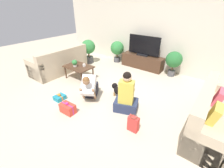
{
  "coord_description": "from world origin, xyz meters",
  "views": [
    {
      "loc": [
        2.13,
        -2.6,
        2.21
      ],
      "look_at": [
        0.17,
        -0.05,
        0.45
      ],
      "focal_mm": 24.0,
      "sensor_mm": 36.0,
      "label": 1
    }
  ],
  "objects_px": {
    "sofa_right": "(218,119)",
    "gift_bag_a": "(133,124)",
    "sofa_left": "(60,63)",
    "coffee_table": "(79,68)",
    "person_kneeling": "(90,87)",
    "tv": "(144,47)",
    "tabletop_plant": "(75,63)",
    "potted_plant_back_left": "(117,49)",
    "potted_plant_corner_left": "(88,49)",
    "mug": "(84,65)",
    "gift_box_a": "(60,97)",
    "person_sitting": "(126,97)",
    "gift_box_b": "(68,108)",
    "tv_console": "(142,62)",
    "dog": "(117,90)",
    "potted_plant_back_right": "(174,60)"
  },
  "relations": [
    {
      "from": "tv_console",
      "to": "person_sitting",
      "type": "distance_m",
      "value": 2.71
    },
    {
      "from": "tv_console",
      "to": "gift_box_a",
      "type": "relative_size",
      "value": 5.96
    },
    {
      "from": "person_sitting",
      "to": "tv_console",
      "type": "bearing_deg",
      "value": -91.46
    },
    {
      "from": "coffee_table",
      "to": "gift_bag_a",
      "type": "xyz_separation_m",
      "value": [
        2.56,
        -0.9,
        -0.22
      ]
    },
    {
      "from": "potted_plant_back_left",
      "to": "gift_bag_a",
      "type": "xyz_separation_m",
      "value": [
        2.52,
        -2.94,
        -0.38
      ]
    },
    {
      "from": "tv",
      "to": "gift_box_b",
      "type": "xyz_separation_m",
      "value": [
        -0.06,
        -3.42,
        -0.69
      ]
    },
    {
      "from": "potted_plant_back_left",
      "to": "potted_plant_corner_left",
      "type": "bearing_deg",
      "value": -138.18
    },
    {
      "from": "tv",
      "to": "potted_plant_back_left",
      "type": "relative_size",
      "value": 1.41
    },
    {
      "from": "gift_box_b",
      "to": "tabletop_plant",
      "type": "distance_m",
      "value": 1.77
    },
    {
      "from": "sofa_right",
      "to": "potted_plant_back_right",
      "type": "relative_size",
      "value": 2.25
    },
    {
      "from": "potted_plant_corner_left",
      "to": "person_kneeling",
      "type": "distance_m",
      "value": 2.7
    },
    {
      "from": "person_sitting",
      "to": "tabletop_plant",
      "type": "bearing_deg",
      "value": -31.19
    },
    {
      "from": "potted_plant_back_right",
      "to": "person_sitting",
      "type": "bearing_deg",
      "value": -94.84
    },
    {
      "from": "tabletop_plant",
      "to": "person_kneeling",
      "type": "bearing_deg",
      "value": -23.9
    },
    {
      "from": "gift_box_b",
      "to": "sofa_right",
      "type": "bearing_deg",
      "value": 26.59
    },
    {
      "from": "gift_bag_a",
      "to": "potted_plant_back_left",
      "type": "bearing_deg",
      "value": 130.62
    },
    {
      "from": "potted_plant_back_left",
      "to": "gift_box_a",
      "type": "bearing_deg",
      "value": -81.27
    },
    {
      "from": "gift_box_a",
      "to": "gift_bag_a",
      "type": "distance_m",
      "value": 2.05
    },
    {
      "from": "potted_plant_back_right",
      "to": "gift_bag_a",
      "type": "relative_size",
      "value": 2.43
    },
    {
      "from": "tv",
      "to": "gift_bag_a",
      "type": "bearing_deg",
      "value": -65.14
    },
    {
      "from": "tv_console",
      "to": "gift_box_b",
      "type": "distance_m",
      "value": 3.42
    },
    {
      "from": "person_sitting",
      "to": "gift_box_b",
      "type": "height_order",
      "value": "person_sitting"
    },
    {
      "from": "tv_console",
      "to": "tv",
      "type": "height_order",
      "value": "tv"
    },
    {
      "from": "tv_console",
      "to": "gift_box_a",
      "type": "xyz_separation_m",
      "value": [
        -0.65,
        -3.23,
        -0.18
      ]
    },
    {
      "from": "tabletop_plant",
      "to": "dog",
      "type": "bearing_deg",
      "value": -1.17
    },
    {
      "from": "person_kneeling",
      "to": "gift_bag_a",
      "type": "xyz_separation_m",
      "value": [
        1.45,
        -0.3,
        -0.16
      ]
    },
    {
      "from": "gift_box_a",
      "to": "tabletop_plant",
      "type": "xyz_separation_m",
      "value": [
        -0.59,
        1.05,
        0.49
      ]
    },
    {
      "from": "sofa_right",
      "to": "gift_bag_a",
      "type": "relative_size",
      "value": 5.48
    },
    {
      "from": "potted_plant_back_right",
      "to": "person_sitting",
      "type": "distance_m",
      "value": 2.51
    },
    {
      "from": "potted_plant_back_left",
      "to": "person_kneeling",
      "type": "height_order",
      "value": "potted_plant_back_left"
    },
    {
      "from": "tv",
      "to": "gift_box_b",
      "type": "distance_m",
      "value": 3.49
    },
    {
      "from": "coffee_table",
      "to": "potted_plant_back_left",
      "type": "relative_size",
      "value": 1.04
    },
    {
      "from": "gift_box_b",
      "to": "tabletop_plant",
      "type": "bearing_deg",
      "value": 133.27
    },
    {
      "from": "potted_plant_back_left",
      "to": "gift_box_a",
      "type": "xyz_separation_m",
      "value": [
        0.49,
        -3.18,
        -0.48
      ]
    },
    {
      "from": "sofa_left",
      "to": "tabletop_plant",
      "type": "relative_size",
      "value": 8.48
    },
    {
      "from": "potted_plant_corner_left",
      "to": "mug",
      "type": "xyz_separation_m",
      "value": [
        1.0,
        -1.18,
        -0.1
      ]
    },
    {
      "from": "tv",
      "to": "person_sitting",
      "type": "height_order",
      "value": "tv"
    },
    {
      "from": "tv",
      "to": "person_kneeling",
      "type": "relative_size",
      "value": 1.5
    },
    {
      "from": "person_kneeling",
      "to": "tabletop_plant",
      "type": "bearing_deg",
      "value": 123.44
    },
    {
      "from": "coffee_table",
      "to": "tabletop_plant",
      "type": "xyz_separation_m",
      "value": [
        -0.06,
        -0.09,
        0.17
      ]
    },
    {
      "from": "potted_plant_corner_left",
      "to": "mug",
      "type": "relative_size",
      "value": 7.73
    },
    {
      "from": "tv",
      "to": "potted_plant_back_left",
      "type": "bearing_deg",
      "value": -177.48
    },
    {
      "from": "dog",
      "to": "mug",
      "type": "distance_m",
      "value": 1.47
    },
    {
      "from": "sofa_left",
      "to": "gift_box_b",
      "type": "relative_size",
      "value": 5.17
    },
    {
      "from": "dog",
      "to": "mug",
      "type": "xyz_separation_m",
      "value": [
        -1.43,
        0.21,
        0.27
      ]
    },
    {
      "from": "person_sitting",
      "to": "sofa_left",
      "type": "bearing_deg",
      "value": -29.29
    },
    {
      "from": "sofa_left",
      "to": "tabletop_plant",
      "type": "bearing_deg",
      "value": 86.71
    },
    {
      "from": "coffee_table",
      "to": "person_kneeling",
      "type": "height_order",
      "value": "person_kneeling"
    },
    {
      "from": "sofa_left",
      "to": "coffee_table",
      "type": "distance_m",
      "value": 0.98
    },
    {
      "from": "person_sitting",
      "to": "gift_box_a",
      "type": "bearing_deg",
      "value": 2.03
    }
  ]
}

